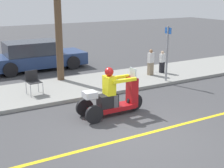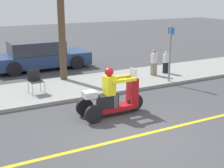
% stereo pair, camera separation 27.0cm
% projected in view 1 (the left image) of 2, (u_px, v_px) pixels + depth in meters
% --- Properties ---
extents(ground_plane, '(60.00, 60.00, 0.00)m').
position_uv_depth(ground_plane, '(137.00, 136.00, 7.96)').
color(ground_plane, '#424244').
extents(lane_stripe, '(24.00, 0.12, 0.01)m').
position_uv_depth(lane_stripe, '(142.00, 135.00, 8.03)').
color(lane_stripe, gold).
rests_on(lane_stripe, ground).
extents(sidewalk_strip, '(28.00, 2.80, 0.12)m').
position_uv_depth(sidewalk_strip, '(69.00, 88.00, 11.79)').
color(sidewalk_strip, gray).
rests_on(sidewalk_strip, ground).
extents(motorcycle_trike, '(2.08, 0.74, 1.47)m').
position_uv_depth(motorcycle_trike, '(112.00, 98.00, 9.21)').
color(motorcycle_trike, black).
rests_on(motorcycle_trike, ground).
extents(spectator_end_of_line, '(0.29, 0.21, 1.11)m').
position_uv_depth(spectator_end_of_line, '(151.00, 63.00, 13.30)').
color(spectator_end_of_line, gray).
rests_on(spectator_end_of_line, sidewalk_strip).
extents(spectator_with_child, '(0.24, 0.16, 0.97)m').
position_uv_depth(spectator_with_child, '(162.00, 62.00, 13.70)').
color(spectator_with_child, black).
rests_on(spectator_with_child, sidewalk_strip).
extents(folding_chair_set_back, '(0.50, 0.50, 0.82)m').
position_uv_depth(folding_chair_set_back, '(33.00, 80.00, 10.76)').
color(folding_chair_set_back, '#A5A8AD').
rests_on(folding_chair_set_back, sidewalk_strip).
extents(parked_car_lot_left, '(4.50, 1.95, 1.35)m').
position_uv_depth(parked_car_lot_left, '(36.00, 56.00, 14.75)').
color(parked_car_lot_left, navy).
rests_on(parked_car_lot_left, ground).
extents(tree_trunk, '(0.28, 0.28, 3.21)m').
position_uv_depth(tree_trunk, '(59.00, 40.00, 12.27)').
color(tree_trunk, brown).
rests_on(tree_trunk, sidewalk_strip).
extents(street_sign, '(0.08, 0.36, 2.20)m').
position_uv_depth(street_sign, '(167.00, 51.00, 12.21)').
color(street_sign, gray).
rests_on(street_sign, sidewalk_strip).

